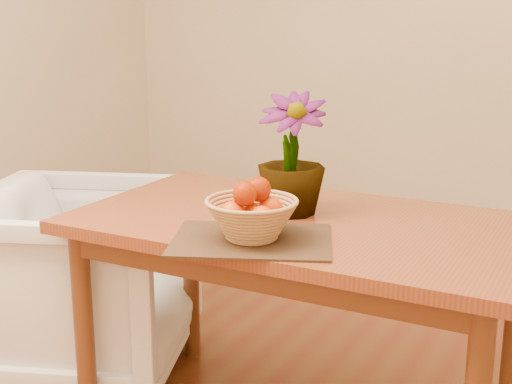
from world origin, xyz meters
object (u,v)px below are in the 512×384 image
at_px(potted_plant, 291,154).
at_px(armchair, 81,272).
at_px(table, 300,245).
at_px(wicker_basket, 252,221).

relative_size(potted_plant, armchair, 0.47).
xyz_separation_m(potted_plant, armchair, (-0.87, -0.02, -0.54)).
distance_m(table, armchair, 0.96).
distance_m(wicker_basket, armchair, 1.03).
xyz_separation_m(wicker_basket, armchair, (-0.90, 0.29, -0.40)).
height_order(table, wicker_basket, wicker_basket).
height_order(potted_plant, armchair, potted_plant).
bearing_deg(wicker_basket, table, 84.13).
distance_m(table, potted_plant, 0.29).
bearing_deg(potted_plant, armchair, 160.81).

